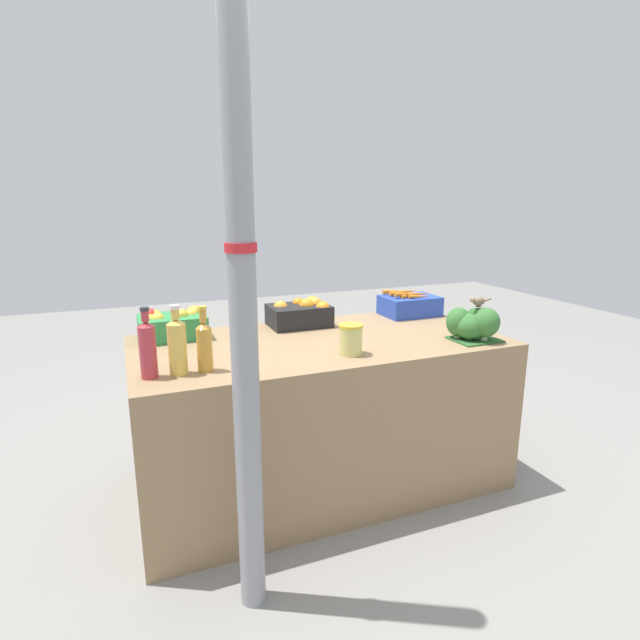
% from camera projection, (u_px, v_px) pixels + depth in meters
% --- Properties ---
extents(ground_plane, '(10.00, 10.00, 0.00)m').
position_uv_depth(ground_plane, '(320.00, 479.00, 2.61)').
color(ground_plane, gray).
extents(market_table, '(1.78, 0.88, 0.76)m').
position_uv_depth(market_table, '(320.00, 412.00, 2.52)').
color(market_table, '#937551').
rests_on(market_table, ground_plane).
extents(support_pole, '(0.10, 0.10, 2.33)m').
position_uv_depth(support_pole, '(242.00, 284.00, 1.56)').
color(support_pole, gray).
rests_on(support_pole, ground_plane).
extents(apple_crate, '(0.32, 0.23, 0.15)m').
position_uv_depth(apple_crate, '(172.00, 325.00, 2.46)').
color(apple_crate, '#2D8442').
rests_on(apple_crate, market_table).
extents(orange_crate, '(0.32, 0.23, 0.15)m').
position_uv_depth(orange_crate, '(301.00, 313.00, 2.70)').
color(orange_crate, black).
rests_on(orange_crate, market_table).
extents(carrot_crate, '(0.32, 0.23, 0.15)m').
position_uv_depth(carrot_crate, '(409.00, 305.00, 2.95)').
color(carrot_crate, '#2847B7').
rests_on(carrot_crate, market_table).
extents(broccoli_pile, '(0.23, 0.22, 0.17)m').
position_uv_depth(broccoli_pile, '(472.00, 324.00, 2.41)').
color(broccoli_pile, '#2D602D').
rests_on(broccoli_pile, market_table).
extents(juice_bottle_ruby, '(0.06, 0.06, 0.28)m').
position_uv_depth(juice_bottle_ruby, '(148.00, 348.00, 1.89)').
color(juice_bottle_ruby, '#B2333D').
rests_on(juice_bottle_ruby, market_table).
extents(juice_bottle_golden, '(0.07, 0.07, 0.28)m').
position_uv_depth(juice_bottle_golden, '(177.00, 345.00, 1.93)').
color(juice_bottle_golden, gold).
rests_on(juice_bottle_golden, market_table).
extents(juice_bottle_amber, '(0.06, 0.06, 0.27)m').
position_uv_depth(juice_bottle_amber, '(204.00, 345.00, 1.97)').
color(juice_bottle_amber, gold).
rests_on(juice_bottle_amber, market_table).
extents(pickle_jar, '(0.11, 0.11, 0.14)m').
position_uv_depth(pickle_jar, '(351.00, 339.00, 2.19)').
color(pickle_jar, '#D1CC75').
rests_on(pickle_jar, market_table).
extents(sparrow_bird, '(0.14, 0.04, 0.05)m').
position_uv_depth(sparrow_bird, '(478.00, 301.00, 2.37)').
color(sparrow_bird, '#4C3D2D').
rests_on(sparrow_bird, broccoli_pile).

